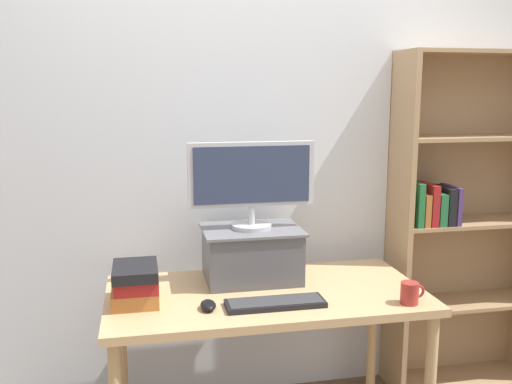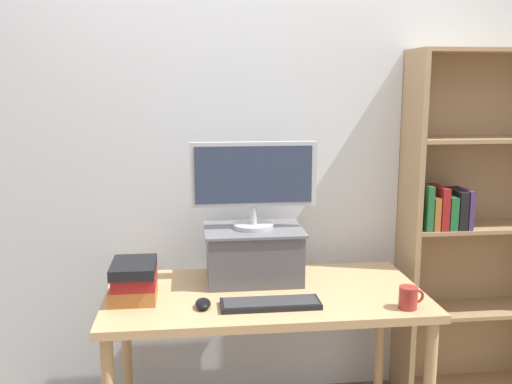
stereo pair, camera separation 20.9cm
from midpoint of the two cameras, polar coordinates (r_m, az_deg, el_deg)
back_wall at (r=2.94m, az=1.64°, el=3.96°), size 7.00×0.08×2.60m
desk at (r=2.60m, az=3.23°, el=-11.52°), size 1.40×0.72×0.74m
bookshelf_unit at (r=3.25m, az=22.86°, el=-3.01°), size 0.84×0.28×1.82m
riser_box at (r=2.69m, az=1.98°, el=-6.09°), size 0.46×0.34×0.25m
computer_monitor at (r=2.61m, az=2.03°, el=1.25°), size 0.58×0.19×0.40m
keyboard at (r=2.41m, az=3.90°, el=-11.12°), size 0.41×0.13×0.02m
computer_mouse at (r=2.39m, az=-2.79°, el=-11.13°), size 0.06×0.10×0.04m
book_stack at (r=2.48m, az=-9.74°, el=-8.77°), size 0.19×0.25×0.17m
coffee_mug at (r=2.48m, az=17.42°, el=-10.08°), size 0.11×0.08×0.09m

